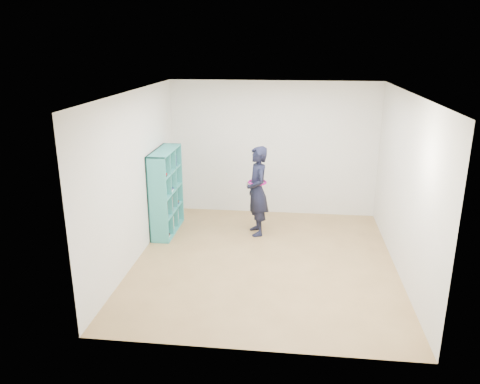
# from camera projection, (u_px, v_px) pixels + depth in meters

# --- Properties ---
(floor) EXTENTS (4.50, 4.50, 0.00)m
(floor) POSITION_uv_depth(u_px,v_px,m) (264.00, 261.00, 7.33)
(floor) COLOR olive
(floor) RESTS_ON ground
(ceiling) EXTENTS (4.50, 4.50, 0.00)m
(ceiling) POSITION_uv_depth(u_px,v_px,m) (267.00, 92.00, 6.54)
(ceiling) COLOR white
(ceiling) RESTS_ON wall_back
(wall_left) EXTENTS (0.02, 4.50, 2.60)m
(wall_left) POSITION_uv_depth(u_px,v_px,m) (135.00, 177.00, 7.15)
(wall_left) COLOR silver
(wall_left) RESTS_ON floor
(wall_right) EXTENTS (0.02, 4.50, 2.60)m
(wall_right) POSITION_uv_depth(u_px,v_px,m) (405.00, 186.00, 6.71)
(wall_right) COLOR silver
(wall_right) RESTS_ON floor
(wall_back) EXTENTS (4.00, 0.02, 2.60)m
(wall_back) POSITION_uv_depth(u_px,v_px,m) (273.00, 149.00, 9.06)
(wall_back) COLOR silver
(wall_back) RESTS_ON floor
(wall_front) EXTENTS (4.00, 0.02, 2.60)m
(wall_front) POSITION_uv_depth(u_px,v_px,m) (252.00, 243.00, 4.80)
(wall_front) COLOR silver
(wall_front) RESTS_ON floor
(bookshelf) EXTENTS (0.33, 1.13, 1.51)m
(bookshelf) POSITION_uv_depth(u_px,v_px,m) (165.00, 192.00, 8.28)
(bookshelf) COLOR teal
(bookshelf) RESTS_ON floor
(person) EXTENTS (0.55, 0.67, 1.59)m
(person) POSITION_uv_depth(u_px,v_px,m) (257.00, 191.00, 8.16)
(person) COLOR black
(person) RESTS_ON floor
(smartphone) EXTENTS (0.04, 0.09, 0.13)m
(smartphone) POSITION_uv_depth(u_px,v_px,m) (247.00, 184.00, 8.19)
(smartphone) COLOR silver
(smartphone) RESTS_ON person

